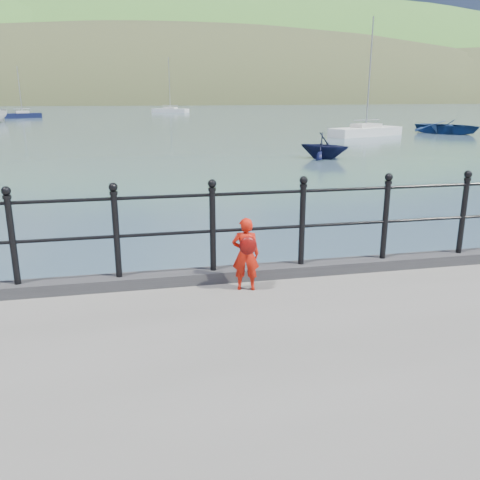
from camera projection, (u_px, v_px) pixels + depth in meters
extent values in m
plane|color=#2D4251|center=(254.00, 340.00, 7.22)|extent=(600.00, 600.00, 0.00)
cube|color=#28282B|center=(258.00, 272.00, 6.78)|extent=(60.00, 0.30, 0.15)
cylinder|color=black|center=(258.00, 229.00, 6.61)|extent=(18.00, 0.04, 0.04)
cylinder|color=black|center=(259.00, 193.00, 6.48)|extent=(18.00, 0.04, 0.04)
cylinder|color=black|center=(13.00, 242.00, 6.01)|extent=(0.08, 0.08, 1.05)
sphere|color=black|center=(6.00, 191.00, 5.84)|extent=(0.11, 0.11, 0.11)
cylinder|color=black|center=(117.00, 236.00, 6.25)|extent=(0.08, 0.08, 1.05)
sphere|color=black|center=(113.00, 187.00, 6.08)|extent=(0.11, 0.11, 0.11)
cylinder|color=black|center=(213.00, 231.00, 6.49)|extent=(0.08, 0.08, 1.05)
sphere|color=black|center=(212.00, 184.00, 6.32)|extent=(0.11, 0.11, 0.11)
cylinder|color=black|center=(302.00, 226.00, 6.73)|extent=(0.08, 0.08, 1.05)
sphere|color=black|center=(304.00, 180.00, 6.56)|extent=(0.11, 0.11, 0.11)
cylinder|color=black|center=(385.00, 222.00, 6.97)|extent=(0.08, 0.08, 1.05)
sphere|color=black|center=(389.00, 177.00, 6.80)|extent=(0.11, 0.11, 0.11)
cylinder|color=black|center=(463.00, 217.00, 7.21)|extent=(0.08, 0.08, 1.05)
sphere|color=black|center=(468.00, 174.00, 7.04)|extent=(0.11, 0.11, 0.11)
ellipsoid|color=#333A21|center=(186.00, 144.00, 198.71)|extent=(400.00, 100.00, 88.00)
ellipsoid|color=#387026|center=(251.00, 154.00, 266.42)|extent=(600.00, 180.00, 156.00)
cube|color=silver|center=(25.00, 95.00, 169.40)|extent=(9.00, 6.00, 6.00)
cube|color=#4C4744|center=(24.00, 82.00, 168.29)|extent=(9.50, 6.50, 2.00)
cube|color=silver|center=(96.00, 95.00, 174.02)|extent=(9.00, 6.00, 6.00)
cube|color=#4C4744|center=(95.00, 83.00, 172.91)|extent=(9.50, 6.50, 2.00)
cube|color=silver|center=(184.00, 95.00, 180.05)|extent=(9.00, 6.00, 6.00)
cube|color=#4C4744|center=(183.00, 83.00, 178.94)|extent=(9.50, 6.50, 2.00)
cube|color=silver|center=(257.00, 95.00, 185.48)|extent=(9.00, 6.00, 6.00)
cube|color=#4C4744|center=(257.00, 83.00, 184.37)|extent=(9.50, 6.50, 2.00)
imported|color=red|center=(246.00, 254.00, 6.26)|extent=(0.38, 0.29, 0.92)
ellipsoid|color=red|center=(248.00, 246.00, 6.10)|extent=(0.22, 0.11, 0.23)
imported|color=navy|center=(448.00, 127.00, 44.29)|extent=(6.12, 6.93, 1.19)
imported|color=black|center=(324.00, 146.00, 27.12)|extent=(3.52, 3.50, 1.41)
cube|color=black|center=(23.00, 116.00, 72.53)|extent=(5.24, 3.36, 0.90)
cube|color=beige|center=(22.00, 113.00, 72.39)|extent=(2.04, 1.68, 0.50)
cylinder|color=#A5A5A8|center=(20.00, 90.00, 71.52)|extent=(0.10, 0.10, 6.40)
cylinder|color=#A5A5A8|center=(22.00, 109.00, 72.24)|extent=(2.11, 0.92, 0.06)
cube|color=white|center=(170.00, 111.00, 93.96)|extent=(6.82, 5.24, 0.90)
cube|color=beige|center=(170.00, 108.00, 93.82)|extent=(2.76, 2.44, 0.50)
cylinder|color=#A5A5A8|center=(169.00, 83.00, 92.59)|extent=(0.10, 0.10, 9.01)
cylinder|color=#A5A5A8|center=(170.00, 105.00, 93.67)|extent=(2.63, 1.63, 0.06)
cube|color=white|center=(366.00, 133.00, 41.84)|extent=(7.06, 4.42, 0.90)
cube|color=beige|center=(366.00, 127.00, 41.70)|extent=(2.73, 2.16, 0.50)
cylinder|color=#A5A5A8|center=(370.00, 73.00, 40.54)|extent=(0.10, 0.10, 8.45)
cylinder|color=#A5A5A8|center=(367.00, 120.00, 41.54)|extent=(2.87, 1.26, 0.06)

